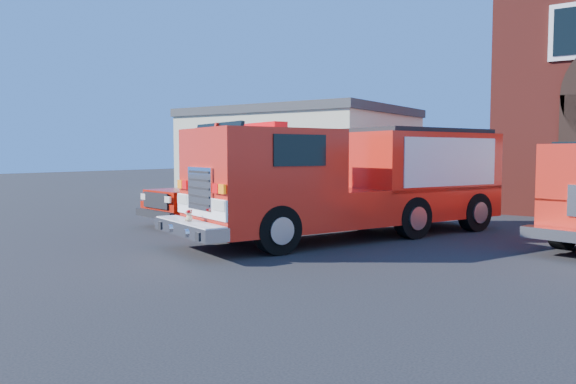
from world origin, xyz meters
The scene contains 4 objects.
ground centered at (0.00, 0.00, 0.00)m, with size 100.00×100.00×0.00m, color black.
side_building centered at (-9.00, 13.00, 2.20)m, with size 10.20×8.20×4.35m.
fire_engine centered at (0.17, 1.63, 1.46)m, with size 5.75×9.42×2.81m.
pickup_truck centered at (-4.47, 2.23, 0.84)m, with size 3.17×5.71×1.77m.
Camera 1 is at (6.80, -11.10, 2.14)m, focal length 35.00 mm.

